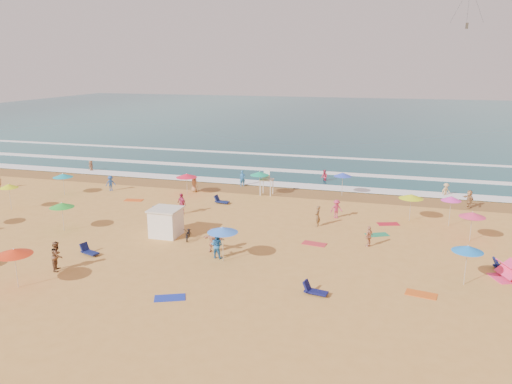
# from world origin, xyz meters

# --- Properties ---
(ground) EXTENTS (220.00, 220.00, 0.00)m
(ground) POSITION_xyz_m (0.00, 0.00, 0.00)
(ground) COLOR gold
(ground) RESTS_ON ground
(ocean) EXTENTS (220.00, 140.00, 0.18)m
(ocean) POSITION_xyz_m (0.00, 84.00, 0.00)
(ocean) COLOR #0C4756
(ocean) RESTS_ON ground
(wet_sand) EXTENTS (220.00, 220.00, 0.00)m
(wet_sand) POSITION_xyz_m (0.00, 12.50, 0.01)
(wet_sand) COLOR olive
(wet_sand) RESTS_ON ground
(surf_foam) EXTENTS (200.00, 18.70, 0.05)m
(surf_foam) POSITION_xyz_m (0.00, 21.32, 0.10)
(surf_foam) COLOR white
(surf_foam) RESTS_ON ground
(cabana) EXTENTS (2.00, 2.00, 2.00)m
(cabana) POSITION_xyz_m (-2.47, -2.82, 1.00)
(cabana) COLOR white
(cabana) RESTS_ON ground
(cabana_roof) EXTENTS (2.20, 2.20, 0.12)m
(cabana_roof) POSITION_xyz_m (-2.47, -2.82, 2.06)
(cabana_roof) COLOR silver
(cabana_roof) RESTS_ON cabana
(bicycle) EXTENTS (1.07, 1.87, 0.93)m
(bicycle) POSITION_xyz_m (-0.57, -3.12, 0.46)
(bicycle) COLOR black
(bicycle) RESTS_ON ground
(lifeguard_stand) EXTENTS (1.20, 1.20, 2.10)m
(lifeguard_stand) POSITION_xyz_m (1.74, 10.79, 1.05)
(lifeguard_stand) COLOR white
(lifeguard_stand) RESTS_ON ground
(beach_umbrellas) EXTENTS (50.29, 27.77, 0.76)m
(beach_umbrellas) POSITION_xyz_m (2.96, 0.24, 2.13)
(beach_umbrellas) COLOR #387BFC
(beach_umbrellas) RESTS_ON ground
(loungers) EXTENTS (46.28, 23.36, 0.34)m
(loungers) POSITION_xyz_m (6.35, -5.30, 0.17)
(loungers) COLOR #0E1949
(loungers) RESTS_ON ground
(towels) EXTENTS (44.15, 20.13, 0.03)m
(towels) POSITION_xyz_m (3.13, -1.84, 0.01)
(towels) COLOR #B23116
(towels) RESTS_ON ground
(beachgoers) EXTENTS (46.60, 29.48, 2.13)m
(beachgoers) POSITION_xyz_m (0.77, 3.86, 0.79)
(beachgoers) COLOR brown
(beachgoers) RESTS_ON ground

